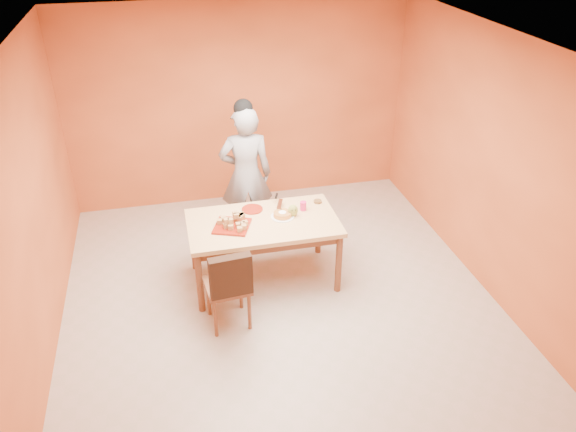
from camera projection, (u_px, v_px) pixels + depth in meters
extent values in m
plane|color=#BEB0A2|center=(281.00, 302.00, 5.99)|extent=(5.00, 5.00, 0.00)
plane|color=white|center=(279.00, 46.00, 4.63)|extent=(5.00, 5.00, 0.00)
plane|color=orange|center=(239.00, 105.00, 7.42)|extent=(4.50, 0.00, 4.50)
plane|color=orange|center=(27.00, 218.00, 4.87)|extent=(0.00, 5.00, 5.00)
plane|color=orange|center=(494.00, 167.00, 5.76)|extent=(0.00, 5.00, 5.00)
cube|color=#EBC17B|center=(263.00, 223.00, 5.99)|extent=(1.60, 0.90, 0.05)
cube|color=brown|center=(263.00, 229.00, 6.02)|extent=(1.48, 0.78, 0.10)
cylinder|color=brown|center=(200.00, 283.00, 5.70)|extent=(0.07, 0.07, 0.71)
cylinder|color=brown|center=(193.00, 242.00, 6.36)|extent=(0.07, 0.07, 0.71)
cylinder|color=brown|center=(339.00, 264.00, 6.00)|extent=(0.07, 0.07, 0.71)
cylinder|color=brown|center=(319.00, 227.00, 6.65)|extent=(0.07, 0.07, 0.71)
imported|color=gray|center=(246.00, 175.00, 6.70)|extent=(0.66, 0.46, 1.72)
cube|color=maroon|center=(232.00, 226.00, 5.86)|extent=(0.46, 0.46, 0.02)
cylinder|color=maroon|center=(252.00, 209.00, 6.18)|extent=(0.29, 0.29, 0.01)
cylinder|color=white|center=(282.00, 217.00, 6.04)|extent=(0.28, 0.28, 0.01)
cylinder|color=#F1933E|center=(282.00, 214.00, 6.03)|extent=(0.24, 0.24, 0.04)
cube|color=silver|center=(280.00, 204.00, 6.17)|extent=(0.12, 0.24, 0.01)
ellipsoid|color=olive|center=(293.00, 211.00, 6.03)|extent=(0.12, 0.10, 0.14)
cylinder|color=#D01F62|center=(303.00, 206.00, 6.16)|extent=(0.09, 0.09, 0.10)
cylinder|color=#36210E|center=(318.00, 201.00, 6.32)|extent=(0.10, 0.10, 0.03)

